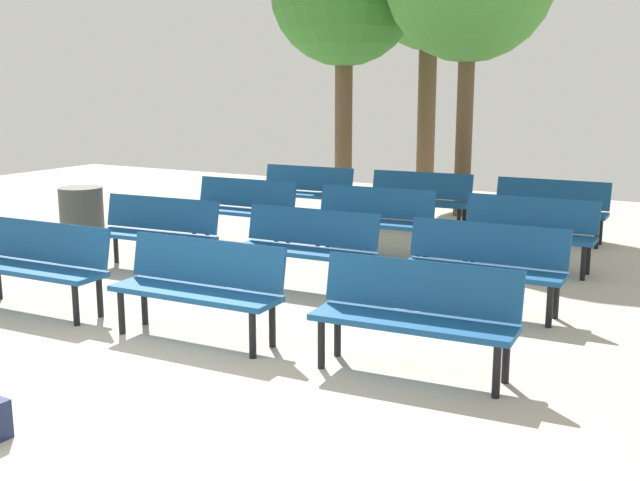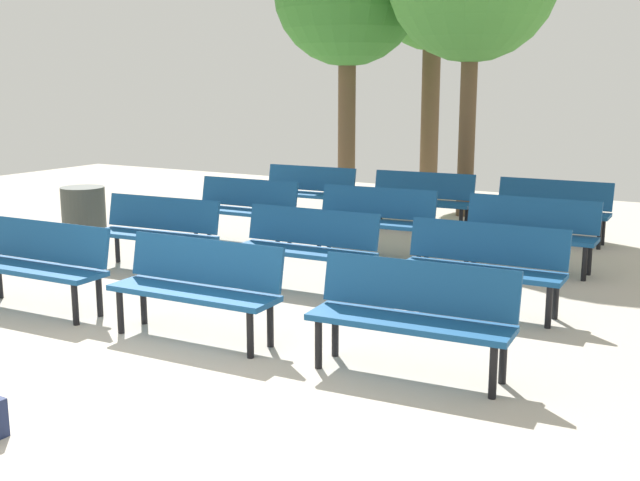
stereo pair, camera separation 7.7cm
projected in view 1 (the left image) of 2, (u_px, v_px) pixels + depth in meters
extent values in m
plane|color=#B2A899|center=(79.00, 401.00, 5.62)|extent=(24.00, 24.00, 0.00)
cube|color=navy|center=(33.00, 270.00, 7.71)|extent=(1.62, 0.50, 0.05)
cube|color=navy|center=(47.00, 242.00, 7.84)|extent=(1.60, 0.19, 0.40)
cylinder|color=black|center=(76.00, 305.00, 7.31)|extent=(0.06, 0.06, 0.40)
cylinder|color=black|center=(100.00, 297.00, 7.59)|extent=(0.06, 0.06, 0.40)
cube|color=navy|center=(194.00, 293.00, 6.86)|extent=(1.62, 0.50, 0.05)
cube|color=navy|center=(207.00, 262.00, 6.98)|extent=(1.60, 0.18, 0.40)
cylinder|color=black|center=(121.00, 312.00, 7.08)|extent=(0.06, 0.06, 0.40)
cylinder|color=black|center=(253.00, 335.00, 6.45)|extent=(0.06, 0.06, 0.40)
cylinder|color=black|center=(144.00, 303.00, 7.35)|extent=(0.06, 0.06, 0.40)
cylinder|color=black|center=(272.00, 324.00, 6.73)|extent=(0.06, 0.06, 0.40)
cube|color=navy|center=(412.00, 323.00, 6.02)|extent=(1.63, 0.56, 0.05)
cube|color=navy|center=(421.00, 286.00, 6.15)|extent=(1.60, 0.24, 0.40)
cylinder|color=black|center=(321.00, 344.00, 6.22)|extent=(0.06, 0.06, 0.40)
cylinder|color=black|center=(497.00, 371.00, 5.64)|extent=(0.06, 0.06, 0.40)
cylinder|color=black|center=(338.00, 333.00, 6.50)|extent=(0.06, 0.06, 0.40)
cylinder|color=black|center=(506.00, 357.00, 5.92)|extent=(0.06, 0.06, 0.40)
cube|color=navy|center=(152.00, 236.00, 9.38)|extent=(1.63, 0.56, 0.05)
cube|color=navy|center=(162.00, 214.00, 9.51)|extent=(1.60, 0.24, 0.40)
cylinder|color=black|center=(99.00, 252.00, 9.57)|extent=(0.06, 0.06, 0.40)
cylinder|color=black|center=(194.00, 263.00, 8.99)|extent=(0.06, 0.06, 0.40)
cylinder|color=black|center=(116.00, 247.00, 9.86)|extent=(0.06, 0.06, 0.40)
cylinder|color=black|center=(210.00, 257.00, 9.27)|extent=(0.06, 0.06, 0.40)
cube|color=navy|center=(304.00, 252.00, 8.53)|extent=(1.62, 0.50, 0.05)
cube|color=navy|center=(312.00, 227.00, 8.65)|extent=(1.60, 0.18, 0.40)
cylinder|color=black|center=(242.00, 268.00, 8.75)|extent=(0.06, 0.06, 0.40)
cylinder|color=black|center=(356.00, 282.00, 8.12)|extent=(0.06, 0.06, 0.40)
cylinder|color=black|center=(257.00, 262.00, 9.03)|extent=(0.06, 0.06, 0.40)
cylinder|color=black|center=(368.00, 276.00, 8.40)|extent=(0.06, 0.06, 0.40)
cube|color=navy|center=(481.00, 271.00, 7.66)|extent=(1.62, 0.50, 0.05)
cube|color=navy|center=(488.00, 243.00, 7.79)|extent=(1.60, 0.18, 0.40)
cylinder|color=black|center=(408.00, 289.00, 7.88)|extent=(0.06, 0.06, 0.40)
cylinder|color=black|center=(549.00, 307.00, 7.26)|extent=(0.06, 0.06, 0.40)
cylinder|color=black|center=(419.00, 281.00, 8.16)|extent=(0.06, 0.06, 0.40)
cylinder|color=black|center=(556.00, 298.00, 7.53)|extent=(0.06, 0.06, 0.40)
cube|color=navy|center=(240.00, 212.00, 11.13)|extent=(1.61, 0.49, 0.05)
cube|color=navy|center=(247.00, 193.00, 11.26)|extent=(1.60, 0.17, 0.40)
cylinder|color=black|center=(194.00, 225.00, 11.36)|extent=(0.06, 0.06, 0.40)
cylinder|color=black|center=(276.00, 234.00, 10.72)|extent=(0.06, 0.06, 0.40)
cylinder|color=black|center=(207.00, 222.00, 11.64)|extent=(0.06, 0.06, 0.40)
cylinder|color=black|center=(288.00, 230.00, 11.00)|extent=(0.06, 0.06, 0.40)
cube|color=navy|center=(371.00, 223.00, 10.25)|extent=(1.63, 0.57, 0.05)
cube|color=navy|center=(377.00, 202.00, 10.38)|extent=(1.60, 0.25, 0.40)
cylinder|color=black|center=(318.00, 238.00, 10.44)|extent=(0.06, 0.06, 0.40)
cylinder|color=black|center=(418.00, 247.00, 9.87)|extent=(0.06, 0.06, 0.40)
cylinder|color=black|center=(328.00, 234.00, 10.73)|extent=(0.06, 0.06, 0.40)
cylinder|color=black|center=(425.00, 242.00, 10.15)|extent=(0.06, 0.06, 0.40)
cube|color=navy|center=(527.00, 236.00, 9.39)|extent=(1.61, 0.49, 0.05)
cube|color=navy|center=(531.00, 213.00, 9.51)|extent=(1.60, 0.17, 0.40)
cylinder|color=black|center=(465.00, 251.00, 9.62)|extent=(0.06, 0.06, 0.40)
cylinder|color=black|center=(583.00, 263.00, 8.98)|extent=(0.06, 0.06, 0.40)
cylinder|color=black|center=(473.00, 246.00, 9.89)|extent=(0.06, 0.06, 0.40)
cylinder|color=black|center=(588.00, 258.00, 9.25)|extent=(0.06, 0.06, 0.40)
cube|color=navy|center=(303.00, 194.00, 12.81)|extent=(1.62, 0.51, 0.05)
cube|color=navy|center=(309.00, 178.00, 12.94)|extent=(1.60, 0.19, 0.40)
cylinder|color=black|center=(262.00, 206.00, 13.03)|extent=(0.06, 0.06, 0.40)
cylinder|color=black|center=(337.00, 213.00, 12.41)|extent=(0.06, 0.06, 0.40)
cylinder|color=black|center=(271.00, 204.00, 13.31)|extent=(0.06, 0.06, 0.40)
cylinder|color=black|center=(346.00, 210.00, 12.69)|extent=(0.06, 0.06, 0.40)
cube|color=navy|center=(417.00, 202.00, 11.99)|extent=(1.63, 0.57, 0.05)
cube|color=navy|center=(422.00, 185.00, 12.12)|extent=(1.60, 0.25, 0.40)
cylinder|color=black|center=(371.00, 215.00, 12.18)|extent=(0.06, 0.06, 0.40)
cylinder|color=black|center=(459.00, 222.00, 11.60)|extent=(0.06, 0.06, 0.40)
cylinder|color=black|center=(378.00, 212.00, 12.46)|extent=(0.06, 0.06, 0.40)
cylinder|color=black|center=(464.00, 219.00, 11.89)|extent=(0.06, 0.06, 0.40)
cube|color=navy|center=(548.00, 212.00, 11.08)|extent=(1.61, 0.49, 0.05)
cube|color=navy|center=(552.00, 193.00, 11.20)|extent=(1.60, 0.17, 0.40)
cylinder|color=black|center=(496.00, 226.00, 11.30)|extent=(0.06, 0.06, 0.40)
cylinder|color=black|center=(597.00, 234.00, 10.67)|extent=(0.06, 0.06, 0.40)
cylinder|color=black|center=(502.00, 222.00, 11.58)|extent=(0.06, 0.06, 0.40)
cylinder|color=black|center=(601.00, 230.00, 10.94)|extent=(0.06, 0.06, 0.40)
cylinder|color=brown|center=(464.00, 124.00, 13.07)|extent=(0.28, 0.28, 3.11)
cylinder|color=brown|center=(344.00, 120.00, 14.70)|extent=(0.33, 0.33, 3.06)
cylinder|color=brown|center=(426.00, 112.00, 15.72)|extent=(0.36, 0.36, 3.29)
cylinder|color=#383D38|center=(82.00, 218.00, 10.67)|extent=(0.59, 0.59, 0.84)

